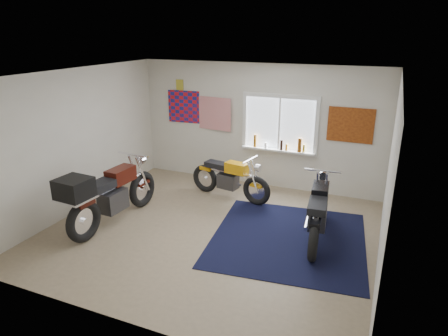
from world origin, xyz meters
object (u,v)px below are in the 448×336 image
at_px(maroon_tourer, 107,195).
at_px(yellow_triumph, 230,179).
at_px(navy_rug, 288,239).
at_px(black_chrome_bike, 318,213).

bearing_deg(maroon_tourer, yellow_triumph, -33.05).
relative_size(navy_rug, yellow_triumph, 1.39).
bearing_deg(navy_rug, maroon_tourer, -165.94).
distance_m(navy_rug, yellow_triumph, 2.06).
bearing_deg(navy_rug, black_chrome_bike, 27.21).
bearing_deg(navy_rug, yellow_triumph, 141.72).
bearing_deg(yellow_triumph, navy_rug, -28.08).
bearing_deg(black_chrome_bike, maroon_tourer, 99.90).
bearing_deg(maroon_tourer, black_chrome_bike, -70.61).
xyz_separation_m(navy_rug, maroon_tourer, (-3.09, -0.77, 0.60)).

